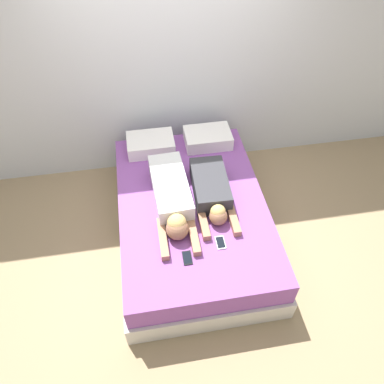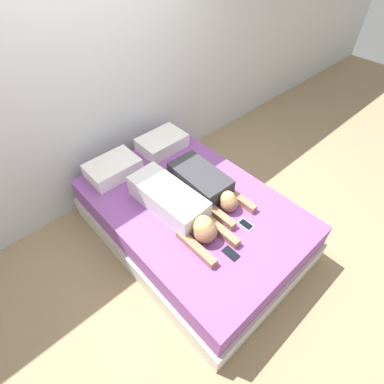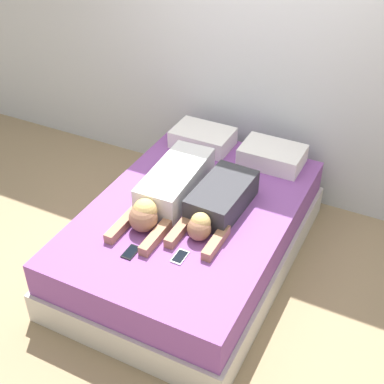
{
  "view_description": "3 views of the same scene",
  "coord_description": "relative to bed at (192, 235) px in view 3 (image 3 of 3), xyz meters",
  "views": [
    {
      "loc": [
        -0.4,
        -2.4,
        3.35
      ],
      "look_at": [
        0.0,
        0.0,
        0.68
      ],
      "focal_mm": 35.0,
      "sensor_mm": 36.0,
      "label": 1
    },
    {
      "loc": [
        -1.31,
        -1.42,
        2.68
      ],
      "look_at": [
        0.0,
        0.0,
        0.68
      ],
      "focal_mm": 28.0,
      "sensor_mm": 36.0,
      "label": 2
    },
    {
      "loc": [
        1.45,
        -2.87,
        3.04
      ],
      "look_at": [
        0.0,
        0.0,
        0.68
      ],
      "focal_mm": 50.0,
      "sensor_mm": 36.0,
      "label": 3
    }
  ],
  "objects": [
    {
      "name": "pillow_head_right",
      "position": [
        0.33,
        0.86,
        0.35
      ],
      "size": [
        0.52,
        0.36,
        0.16
      ],
      "color": "white",
      "rests_on": "bed"
    },
    {
      "name": "pillow_head_left",
      "position": [
        -0.33,
        0.86,
        0.35
      ],
      "size": [
        0.52,
        0.36,
        0.16
      ],
      "color": "white",
      "rests_on": "bed"
    },
    {
      "name": "bed",
      "position": [
        0.0,
        0.0,
        0.0
      ],
      "size": [
        1.51,
        2.2,
        0.53
      ],
      "color": "beige",
      "rests_on": "ground_plane"
    },
    {
      "name": "person_left",
      "position": [
        -0.2,
        -0.01,
        0.39
      ],
      "size": [
        0.36,
        1.15,
        0.24
      ],
      "color": "silver",
      "rests_on": "bed"
    },
    {
      "name": "cell_phone_right",
      "position": [
        0.17,
        -0.53,
        0.28
      ],
      "size": [
        0.08,
        0.14,
        0.01
      ],
      "color": "silver",
      "rests_on": "bed"
    },
    {
      "name": "person_right",
      "position": [
        0.2,
        0.02,
        0.37
      ],
      "size": [
        0.36,
        0.91,
        0.21
      ],
      "color": "#333338",
      "rests_on": "bed"
    },
    {
      "name": "ground_plane",
      "position": [
        0.0,
        0.0,
        -0.26
      ],
      "size": [
        12.0,
        12.0,
        0.0
      ],
      "primitive_type": "plane",
      "color": "#9E8460"
    },
    {
      "name": "wall_back",
      "position": [
        0.0,
        1.25,
        1.04
      ],
      "size": [
        12.0,
        0.06,
        2.6
      ],
      "color": "silver",
      "rests_on": "ground_plane"
    },
    {
      "name": "cell_phone_left",
      "position": [
        -0.15,
        -0.64,
        0.28
      ],
      "size": [
        0.08,
        0.14,
        0.01
      ],
      "color": "black",
      "rests_on": "bed"
    }
  ]
}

